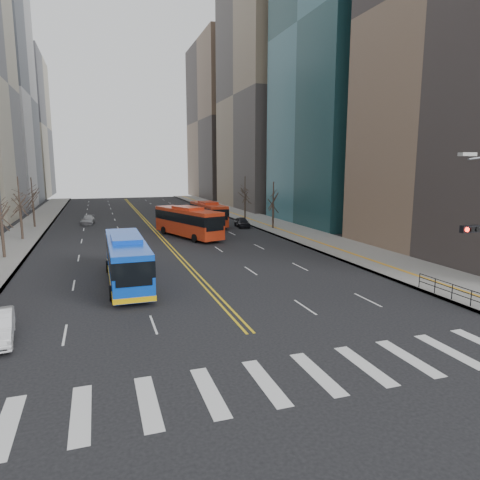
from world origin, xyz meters
The scene contains 14 objects.
ground centered at (0.00, 0.00, 0.00)m, with size 220.00×220.00×0.00m, color black.
sidewalk_right centered at (17.50, 45.00, 0.07)m, with size 7.00×130.00×0.15m, color gray.
sidewalk_left centered at (-16.50, 45.00, 0.07)m, with size 5.00×130.00×0.15m, color gray.
crosswalk centered at (0.00, 0.00, 0.01)m, with size 26.70×4.00×0.01m.
centerline centered at (0.00, 55.00, 0.01)m, with size 0.55×100.00×0.01m.
office_towers centered at (0.12, 68.51, 23.92)m, with size 83.00×134.00×58.00m.
pedestrian_railing centered at (14.30, 6.00, 0.82)m, with size 0.06×6.06×1.02m.
street_trees centered at (-7.18, 34.55, 4.87)m, with size 35.20×47.20×7.60m.
blue_bus centered at (-5.44, 17.28, 1.90)m, with size 2.92×12.51×3.63m.
red_bus_near centered at (3.23, 36.86, 2.12)m, with size 6.53×12.41×3.83m.
red_bus_far centered at (8.30, 46.52, 1.99)m, with size 3.23×11.37×3.57m.
car_dark_mid centered at (12.50, 43.27, 0.71)m, with size 1.68×4.18×1.42m, color black.
car_silver centered at (-8.79, 53.56, 0.63)m, with size 1.78×4.37×1.27m, color gray.
car_dark_far centered at (12.37, 65.11, 0.68)m, with size 2.24×4.86×1.35m, color black.
Camera 1 is at (-7.32, -15.05, 8.70)m, focal length 32.00 mm.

